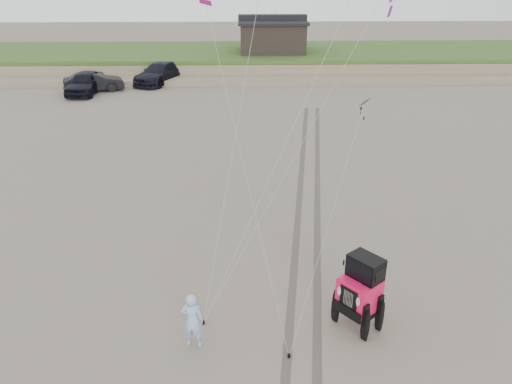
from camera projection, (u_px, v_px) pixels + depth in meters
ground at (275, 313)px, 14.92m from camera, size 160.00×160.00×0.00m
dune_ridge at (251, 60)px, 48.59m from camera, size 160.00×14.25×1.73m
cabin at (272, 35)px, 47.17m from camera, size 6.40×5.40×3.35m
truck_a at (85, 83)px, 39.38m from camera, size 2.28×5.19×1.74m
truck_b at (94, 82)px, 40.05m from camera, size 4.91×2.91×1.53m
truck_c at (160, 73)px, 42.78m from camera, size 4.69×6.42×1.73m
jeep at (359, 300)px, 14.00m from camera, size 5.06×4.67×1.80m
man at (192, 320)px, 13.30m from camera, size 0.66×0.48×1.68m
stake_main at (203, 322)px, 14.43m from camera, size 0.08×0.08×0.12m
stake_aux at (289, 356)px, 13.19m from camera, size 0.08×0.08×0.12m
tire_tracks at (308, 197)px, 22.22m from camera, size 5.22×29.74×0.01m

